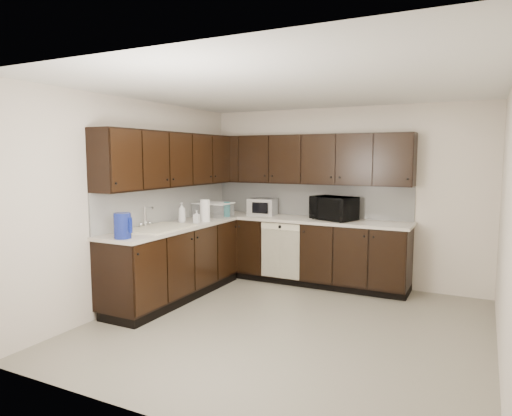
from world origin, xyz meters
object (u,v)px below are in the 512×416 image
Objects in this scene: microwave at (334,208)px; storage_bin at (213,210)px; blue_pitcher at (122,226)px; sink at (159,234)px; toaster_oven at (262,207)px.

storage_bin is (-1.68, -0.44, -0.06)m from microwave.
sink is at bearing 103.52° from blue_pitcher.
microwave reaches higher than blue_pitcher.
storage_bin is (-0.03, 1.29, 0.16)m from sink.
sink is 0.72m from blue_pitcher.
sink is 2.40m from microwave.
blue_pitcher is at bearing -103.36° from microwave.
microwave is (1.65, 1.73, 0.22)m from sink.
microwave is at bearing 46.42° from sink.
microwave is at bearing 64.87° from blue_pitcher.
sink is 1.41× the size of microwave.
storage_bin is 1.98m from blue_pitcher.
toaster_oven is at bearing -161.43° from microwave.
toaster_oven is 0.74m from storage_bin.
sink is 1.64× the size of storage_bin.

